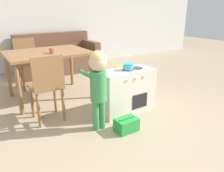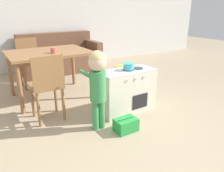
# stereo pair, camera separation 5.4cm
# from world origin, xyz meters

# --- Properties ---
(ground_plane) EXTENTS (16.00, 16.00, 0.00)m
(ground_plane) POSITION_xyz_m (0.00, 0.00, 0.00)
(ground_plane) COLOR tan
(wall_back) EXTENTS (10.00, 0.06, 2.60)m
(wall_back) POSITION_xyz_m (0.00, 3.67, 1.30)
(wall_back) COLOR silver
(wall_back) RESTS_ON ground_plane
(play_kitchen) EXTENTS (0.75, 0.35, 0.58)m
(play_kitchen) POSITION_xyz_m (0.35, 0.76, 0.29)
(play_kitchen) COLOR silver
(play_kitchen) RESTS_ON ground_plane
(toy_pot) EXTENTS (0.27, 0.14, 0.08)m
(toy_pot) POSITION_xyz_m (0.36, 0.76, 0.63)
(toy_pot) COLOR #38B2D6
(toy_pot) RESTS_ON play_kitchen
(child_figure) EXTENTS (0.21, 0.37, 0.92)m
(child_figure) POSITION_xyz_m (-0.21, 0.55, 0.61)
(child_figure) COLOR #3D9351
(child_figure) RESTS_ON ground_plane
(toy_basket) EXTENTS (0.25, 0.18, 0.17)m
(toy_basket) POSITION_xyz_m (0.03, 0.33, 0.08)
(toy_basket) COLOR green
(toy_basket) RESTS_ON ground_plane
(dining_table) EXTENTS (1.17, 0.89, 0.72)m
(dining_table) POSITION_xyz_m (-0.35, 1.80, 0.64)
(dining_table) COLOR olive
(dining_table) RESTS_ON ground_plane
(dining_chair_near) EXTENTS (0.36, 0.36, 0.84)m
(dining_chair_near) POSITION_xyz_m (-0.62, 1.04, 0.46)
(dining_chair_near) COLOR olive
(dining_chair_near) RESTS_ON ground_plane
(dining_chair_far) EXTENTS (0.36, 0.36, 0.84)m
(dining_chair_far) POSITION_xyz_m (-0.50, 2.52, 0.46)
(dining_chair_far) COLOR olive
(dining_chair_far) RESTS_ON ground_plane
(couch) EXTENTS (1.68, 0.83, 0.82)m
(couch) POSITION_xyz_m (0.30, 3.23, 0.30)
(couch) COLOR brown
(couch) RESTS_ON ground_plane
(cup_on_table) EXTENTS (0.09, 0.09, 0.08)m
(cup_on_table) POSITION_xyz_m (-0.33, 1.63, 0.76)
(cup_on_table) COLOR #D15B4C
(cup_on_table) RESTS_ON dining_table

